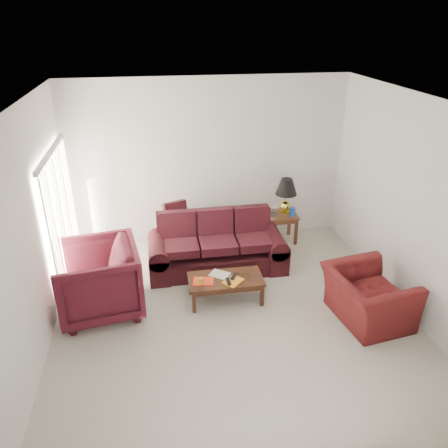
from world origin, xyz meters
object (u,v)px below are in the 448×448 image
object	(u,v)px
sofa	(217,244)
armchair_right	(368,297)
end_table	(282,227)
armchair_left	(98,280)
floor_lamp	(98,218)
coffee_table	(226,289)

from	to	relation	value
sofa	armchair_right	xyz separation A→B (m)	(1.86, -1.70, -0.10)
end_table	armchair_left	bearing A→B (deg)	-152.27
floor_lamp	armchair_left	xyz separation A→B (m)	(0.13, -1.69, -0.20)
armchair_right	coffee_table	world-z (taller)	armchair_right
armchair_left	sofa	bearing A→B (deg)	107.42
armchair_right	end_table	bearing A→B (deg)	2.72
armchair_right	coffee_table	bearing A→B (deg)	59.35
end_table	coffee_table	size ratio (longest dim) A/B	0.50
floor_lamp	coffee_table	world-z (taller)	floor_lamp
sofa	end_table	size ratio (longest dim) A/B	4.14
armchair_left	coffee_table	distance (m)	1.85
floor_lamp	sofa	bearing A→B (deg)	-22.16
armchair_right	floor_lamp	bearing A→B (deg)	48.50
armchair_left	armchair_right	size ratio (longest dim) A/B	1.02
floor_lamp	coffee_table	distance (m)	2.66
armchair_left	coffee_table	size ratio (longest dim) A/B	1.04
end_table	floor_lamp	distance (m)	3.37
armchair_left	end_table	bearing A→B (deg)	109.40
end_table	armchair_right	distance (m)	2.55
sofa	coffee_table	distance (m)	0.97
armchair_right	coffee_table	size ratio (longest dim) A/B	1.02
floor_lamp	coffee_table	bearing A→B (deg)	-41.55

